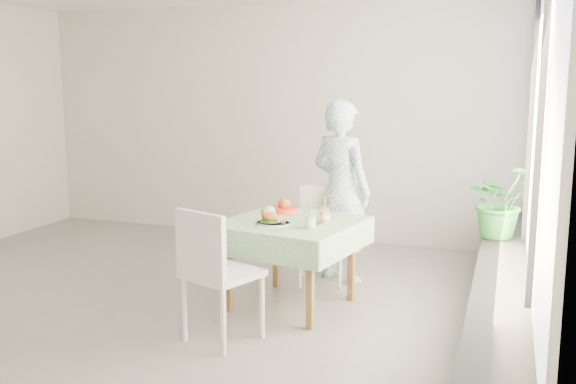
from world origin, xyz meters
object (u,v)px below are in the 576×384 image
at_px(cafe_table, 292,253).
at_px(diner, 341,191).
at_px(main_dish, 271,218).
at_px(potted_plant, 499,201).
at_px(chair_near, 221,300).
at_px(chair_far, 321,253).
at_px(juice_cup_orange, 324,216).

height_order(cafe_table, diner, diner).
bearing_deg(main_dish, potted_plant, 34.27).
bearing_deg(chair_near, main_dish, 79.06).
height_order(cafe_table, chair_far, chair_far).
bearing_deg(chair_far, cafe_table, -93.40).
distance_m(main_dish, potted_plant, 2.10).
bearing_deg(chair_near, chair_far, 79.54).
bearing_deg(juice_cup_orange, potted_plant, 36.96).
relative_size(chair_far, juice_cup_orange, 3.39).
distance_m(cafe_table, main_dish, 0.39).
height_order(cafe_table, chair_near, chair_near).
bearing_deg(chair_far, potted_plant, 10.18).
height_order(chair_near, main_dish, chair_near).
relative_size(main_dish, potted_plant, 0.43).
height_order(chair_far, juice_cup_orange, juice_cup_orange).
relative_size(cafe_table, juice_cup_orange, 4.55).
bearing_deg(potted_plant, cafe_table, -148.05).
bearing_deg(diner, cafe_table, 99.64).
relative_size(chair_near, main_dish, 3.48).
bearing_deg(chair_far, diner, 40.55).
relative_size(diner, juice_cup_orange, 6.46).
xyz_separation_m(cafe_table, diner, (0.20, 0.86, 0.40)).
xyz_separation_m(cafe_table, juice_cup_orange, (0.28, 0.00, 0.34)).
xyz_separation_m(chair_far, chair_near, (-0.29, -1.59, 0.03)).
bearing_deg(chair_near, diner, 75.40).
xyz_separation_m(juice_cup_orange, potted_plant, (1.34, 1.01, 0.03)).
height_order(cafe_table, main_dish, main_dish).
xyz_separation_m(main_dish, potted_plant, (1.74, 1.18, 0.04)).
xyz_separation_m(cafe_table, potted_plant, (1.62, 1.01, 0.37)).
bearing_deg(juice_cup_orange, chair_near, -121.60).
height_order(chair_near, diner, diner).
height_order(diner, main_dish, diner).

